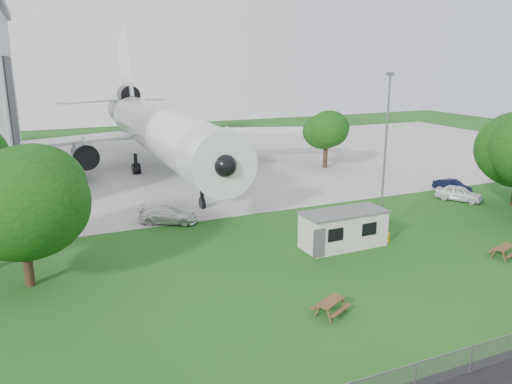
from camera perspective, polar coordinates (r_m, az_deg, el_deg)
name	(u,v)px	position (r m, az deg, el deg)	size (l,w,h in m)	color
ground	(331,287)	(30.25, 8.57, -10.70)	(160.00, 160.00, 0.00)	#27621F
concrete_apron	(170,165)	(64.02, -9.78, 3.02)	(120.00, 46.00, 0.03)	#B7B7B2
airliner	(156,127)	(60.64, -11.34, 7.33)	(46.36, 47.73, 17.69)	white
site_cabin	(343,229)	(36.17, 9.96, -4.15)	(6.78, 2.82, 2.62)	silver
picnic_west	(330,314)	(27.37, 8.51, -13.62)	(1.80, 1.50, 0.76)	brown
picnic_east	(503,257)	(38.02, 26.39, -6.70)	(1.80, 1.50, 0.76)	brown
fence	(452,378)	(23.89, 21.46, -19.22)	(58.00, 0.04, 1.30)	gray
lamp_mast	(385,158)	(37.80, 14.50, 3.79)	(0.16, 0.16, 12.00)	slate
tree_west_small	(20,199)	(31.28, -25.41, -0.68)	(7.48, 7.48, 9.11)	#382619
tree_far_apron	(326,130)	(61.58, 8.03, 6.98)	(5.75, 5.75, 7.51)	#382619
car_ne_hatch	(459,193)	(50.95, 22.17, -0.14)	(1.69, 4.19, 1.43)	white
car_ne_sedan	(452,186)	(53.78, 21.50, 0.60)	(1.36, 3.89, 1.28)	black
car_apron_van	(168,215)	(41.36, -10.01, -2.62)	(1.92, 4.72, 1.37)	white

